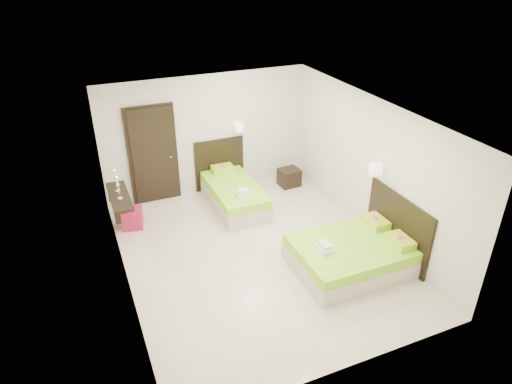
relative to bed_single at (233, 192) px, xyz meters
name	(u,v)px	position (x,y,z in m)	size (l,w,h in m)	color
floor	(257,254)	(-0.24, -1.89, -0.28)	(5.50, 5.50, 0.00)	beige
bed_single	(233,192)	(0.00, 0.00, 0.00)	(1.13, 1.88, 1.55)	beige
bed_double	(355,253)	(1.14, -2.85, 0.00)	(1.89, 1.61, 1.56)	beige
nightstand	(289,177)	(1.49, 0.31, -0.08)	(0.45, 0.40, 0.40)	black
ottoman	(132,218)	(-2.13, -0.08, -0.09)	(0.38, 0.38, 0.38)	#A1153D
door	(153,155)	(-1.44, 0.81, 0.77)	(1.02, 0.15, 2.14)	black
console_shelf	(119,197)	(-2.33, -0.29, 0.53)	(0.35, 1.20, 0.78)	black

